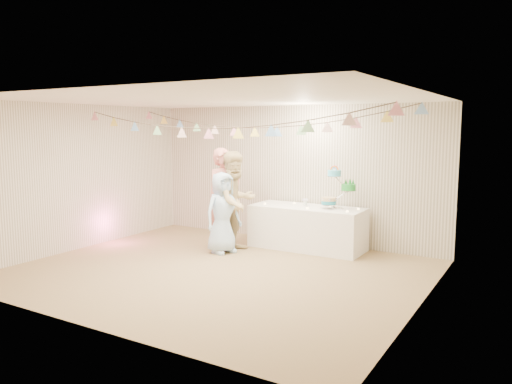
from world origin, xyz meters
The scene contains 24 objects.
floor centered at (0.00, 0.00, 0.00)m, with size 6.00×6.00×0.00m, color olive.
ceiling centered at (0.00, 0.00, 2.60)m, with size 6.00×6.00×0.00m, color white.
back_wall centered at (0.00, 2.50, 1.30)m, with size 6.00×6.00×0.00m, color silver.
front_wall centered at (0.00, -2.50, 1.30)m, with size 6.00×6.00×0.00m, color silver.
left_wall centered at (-3.00, 0.00, 1.30)m, with size 5.00×5.00×0.00m, color silver.
right_wall centered at (3.00, 0.00, 1.30)m, with size 5.00×5.00×0.00m, color silver.
table centered at (0.55, 2.03, 0.38)m, with size 2.05×0.82×0.77m, color white.
cake_stand centered at (1.10, 2.08, 1.10)m, with size 0.63×0.37×0.71m, color silver, non-canonical shape.
cake_bottom centered at (0.95, 2.02, 0.84)m, with size 0.31×0.31×0.15m, color teal, non-canonical shape.
cake_middle centered at (1.28, 2.17, 1.11)m, with size 0.27×0.27×0.22m, color green, non-canonical shape.
cake_top_tier centered at (1.04, 2.05, 1.38)m, with size 0.25×0.25×0.19m, color #4ECFF7, non-canonical shape.
platter centered at (-0.02, 1.98, 0.76)m, with size 0.31×0.31×0.02m, color white.
posy centered at (0.48, 2.08, 0.82)m, with size 0.12×0.12×0.14m, color white, non-canonical shape.
person_adult_a centered at (-0.77, 1.30, 0.91)m, with size 0.67×0.44×1.83m, color #C97469.
person_adult_b centered at (-0.47, 1.22, 0.89)m, with size 0.86×0.67×1.78m, color #CEB47F.
person_child centered at (-0.59, 1.00, 0.71)m, with size 0.70×0.45×1.42m, color #B4D9FF.
bunting_back centered at (0.00, 1.10, 2.35)m, with size 5.60×1.10×0.40m, color pink, non-canonical shape.
bunting_front centered at (0.00, -0.20, 2.32)m, with size 5.60×0.90×0.36m, color #72A5E5, non-canonical shape.
tealight_0 centered at (-0.25, 1.88, 0.78)m, with size 0.04×0.04×0.03m, color #FFD88C.
tealight_1 centered at (0.20, 2.21, 0.78)m, with size 0.04×0.04×0.03m, color #FFD88C.
tealight_2 centered at (0.65, 1.81, 0.78)m, with size 0.04×0.04×0.03m, color #FFD88C.
tealight_3 centered at (0.90, 2.25, 0.78)m, with size 0.04×0.04×0.03m, color #FFD88C.
tealight_4 centered at (1.37, 1.85, 0.78)m, with size 0.04×0.04×0.03m, color #FFD88C.
tealight_5 centered at (1.45, 2.18, 0.78)m, with size 0.04×0.04×0.03m, color #FFD88C.
Camera 1 is at (4.28, -6.07, 2.19)m, focal length 35.00 mm.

